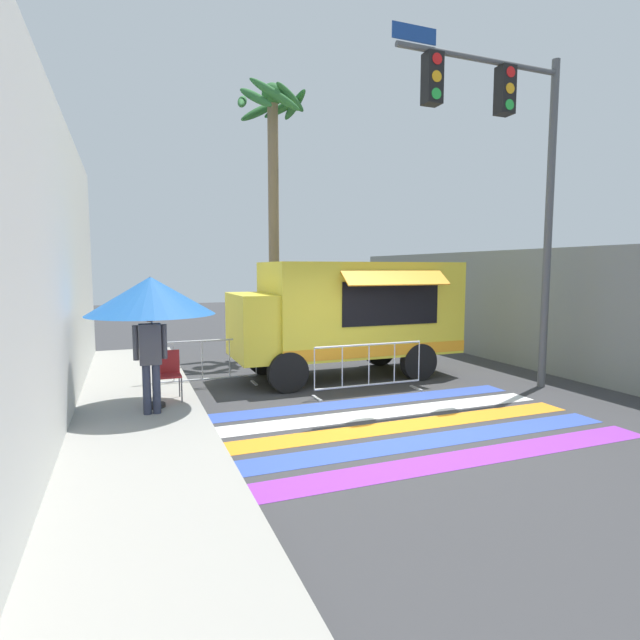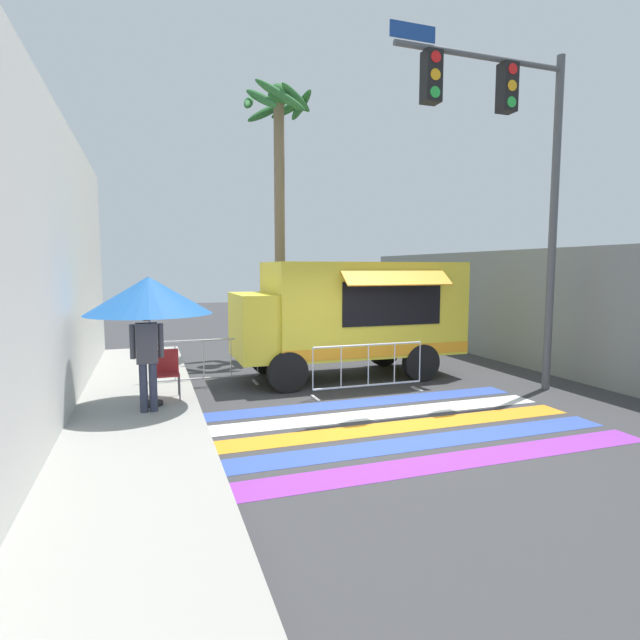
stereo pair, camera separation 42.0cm
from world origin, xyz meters
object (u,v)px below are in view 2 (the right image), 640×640
(barricade_front, at_px, (368,369))
(folding_chair, at_px, (167,369))
(food_truck, at_px, (346,312))
(vendor_person, at_px, (147,352))
(patio_umbrella, at_px, (149,296))
(traffic_signal_pole, at_px, (510,147))
(palm_tree, at_px, (278,161))
(barricade_side, at_px, (204,363))

(barricade_front, bearing_deg, folding_chair, 174.70)
(folding_chair, bearing_deg, food_truck, 40.11)
(vendor_person, bearing_deg, barricade_front, 4.73)
(food_truck, relative_size, patio_umbrella, 2.33)
(traffic_signal_pole, relative_size, palm_tree, 0.90)
(patio_umbrella, bearing_deg, traffic_signal_pole, -6.11)
(palm_tree, bearing_deg, vendor_person, -123.75)
(palm_tree, bearing_deg, barricade_front, -83.39)
(patio_umbrella, xyz_separation_m, folding_chair, (0.27, 0.45, -1.37))
(food_truck, xyz_separation_m, barricade_front, (-0.18, -1.65, -1.02))
(food_truck, xyz_separation_m, barricade_side, (-3.26, 0.09, -1.02))
(patio_umbrella, distance_m, folding_chair, 1.47)
(traffic_signal_pole, xyz_separation_m, barricade_side, (-5.67, 2.56, -4.37))
(patio_umbrella, height_order, palm_tree, palm_tree)
(food_truck, relative_size, traffic_signal_pole, 0.76)
(traffic_signal_pole, relative_size, folding_chair, 7.73)
(vendor_person, xyz_separation_m, palm_tree, (3.63, 5.43, 4.39))
(patio_umbrella, distance_m, palm_tree, 7.09)
(patio_umbrella, height_order, vendor_person, patio_umbrella)
(food_truck, bearing_deg, palm_tree, 102.86)
(folding_chair, distance_m, barricade_front, 3.90)
(traffic_signal_pole, distance_m, patio_umbrella, 7.33)
(barricade_side, bearing_deg, barricade_front, -29.54)
(patio_umbrella, bearing_deg, palm_tree, 54.66)
(barricade_front, bearing_deg, traffic_signal_pole, -17.47)
(food_truck, distance_m, patio_umbrella, 4.70)
(traffic_signal_pole, height_order, palm_tree, palm_tree)
(food_truck, bearing_deg, traffic_signal_pole, -45.67)
(barricade_side, distance_m, palm_tree, 6.48)
(patio_umbrella, relative_size, barricade_front, 0.94)
(food_truck, relative_size, barricade_front, 2.18)
(barricade_front, height_order, palm_tree, palm_tree)
(patio_umbrella, bearing_deg, barricade_front, 1.29)
(barricade_front, bearing_deg, barricade_side, 150.46)
(food_truck, distance_m, palm_tree, 5.26)
(traffic_signal_pole, distance_m, barricade_side, 7.60)
(food_truck, xyz_separation_m, patio_umbrella, (-4.33, -1.74, 0.54))
(patio_umbrella, bearing_deg, barricade_side, 59.79)
(folding_chair, bearing_deg, vendor_person, -88.38)
(food_truck, height_order, folding_chair, food_truck)
(barricade_side, bearing_deg, traffic_signal_pole, -24.31)
(vendor_person, height_order, barricade_front, vendor_person)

